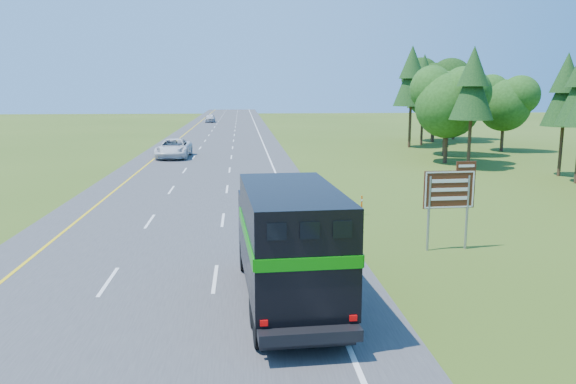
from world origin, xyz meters
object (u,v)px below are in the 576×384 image
Objects in this scene: white_suv at (174,148)px; far_car at (210,118)px; horse_truck at (288,241)px; exit_sign at (450,193)px.

far_car is at bearing 91.07° from white_suv.
horse_truck is 1.31× the size of white_suv.
horse_truck reaches higher than far_car.
horse_truck is 8.98m from exit_sign.
exit_sign is (14.67, -92.97, 1.54)m from far_car.
white_suv is at bearing -90.54° from far_car.
horse_truck reaches higher than exit_sign.
white_suv is 1.76× the size of exit_sign.
exit_sign is at bearing 34.33° from horse_truck.
far_car is 94.14m from exit_sign.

